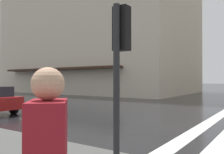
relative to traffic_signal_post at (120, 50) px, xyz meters
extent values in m
cube|color=silver|center=(7.66, -0.19, -2.31)|extent=(13.00, 0.50, 0.01)
cube|color=beige|center=(23.88, 18.62, 5.90)|extent=(15.44, 25.10, 16.44)
cube|color=#382319|center=(15.56, 18.62, 0.68)|extent=(1.20, 17.57, 0.24)
cylinder|color=#232326|center=(-0.13, 0.00, -0.67)|extent=(0.12, 0.12, 3.00)
cube|color=black|center=(0.05, 0.00, 0.41)|extent=(0.22, 0.30, 0.85)
sphere|color=red|center=(0.17, 0.00, 0.69)|extent=(0.17, 0.17, 0.17)
sphere|color=orange|center=(0.17, 0.00, 0.41)|extent=(0.17, 0.17, 0.17)
sphere|color=green|center=(0.17, 0.00, 0.13)|extent=(0.17, 0.17, 0.17)
cylinder|color=black|center=(3.49, 8.63, -2.01)|extent=(0.20, 0.62, 0.62)
cube|color=maroon|center=(-2.76, -1.18, -1.01)|extent=(0.46, 0.45, 0.60)
sphere|color=tan|center=(-2.76, -1.18, -0.60)|extent=(0.22, 0.22, 0.22)
camera|label=1|loc=(-3.83, -2.41, -0.57)|focal=38.47mm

